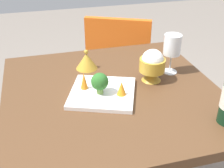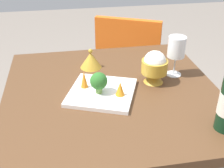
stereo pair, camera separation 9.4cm
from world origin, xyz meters
name	(u,v)px [view 2 (the right image)]	position (x,y,z in m)	size (l,w,h in m)	color
dining_table	(112,109)	(0.00, 0.00, 0.66)	(0.87, 0.87, 0.75)	brown
chair_by_wall	(129,63)	(0.24, 0.69, 0.53)	(0.53, 0.53, 0.85)	orange
wine_glass	(177,48)	(0.30, 0.09, 0.88)	(0.08, 0.08, 0.18)	white
rice_bowl	(154,66)	(0.19, 0.04, 0.83)	(0.11, 0.11, 0.14)	gold
rice_bowl_lid	(91,60)	(-0.06, 0.23, 0.79)	(0.10, 0.10, 0.09)	gold
serving_plate	(102,92)	(-0.04, -0.02, 0.76)	(0.32, 0.32, 0.02)	white
broccoli_floret	(99,81)	(-0.06, -0.03, 0.82)	(0.07, 0.07, 0.09)	#729E4C
carrot_garnish_left	(84,79)	(-0.11, 0.02, 0.80)	(0.03, 0.03, 0.07)	orange
carrot_garnish_right	(120,89)	(0.02, -0.07, 0.80)	(0.04, 0.04, 0.06)	orange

